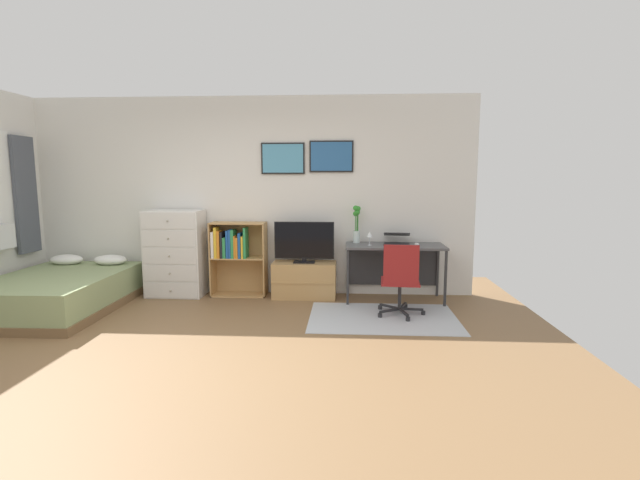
% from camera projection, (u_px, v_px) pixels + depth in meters
% --- Properties ---
extents(ground_plane, '(7.20, 7.20, 0.00)m').
position_uv_depth(ground_plane, '(197.00, 358.00, 4.13)').
color(ground_plane, brown).
extents(wall_back_with_posters, '(6.12, 0.09, 2.70)m').
position_uv_depth(wall_back_with_posters, '(251.00, 196.00, 6.35)').
color(wall_back_with_posters, silver).
rests_on(wall_back_with_posters, ground_plane).
extents(area_rug, '(1.70, 1.20, 0.01)m').
position_uv_depth(area_rug, '(383.00, 317.00, 5.31)').
color(area_rug, '#B2B7BC').
rests_on(area_rug, ground_plane).
extents(bed, '(1.43, 1.99, 0.57)m').
position_uv_depth(bed, '(59.00, 292.00, 5.61)').
color(bed, brown).
rests_on(bed, ground_plane).
extents(dresser, '(0.76, 0.46, 1.17)m').
position_uv_depth(dresser, '(175.00, 253.00, 6.24)').
color(dresser, silver).
rests_on(dresser, ground_plane).
extents(bookshelf, '(0.75, 0.30, 1.01)m').
position_uv_depth(bookshelf, '(234.00, 252.00, 6.25)').
color(bookshelf, tan).
rests_on(bookshelf, ground_plane).
extents(tv_stand, '(0.85, 0.41, 0.48)m').
position_uv_depth(tv_stand, '(304.00, 280.00, 6.20)').
color(tv_stand, tan).
rests_on(tv_stand, ground_plane).
extents(television, '(0.80, 0.16, 0.55)m').
position_uv_depth(television, '(304.00, 242.00, 6.11)').
color(television, black).
rests_on(television, tv_stand).
extents(desk, '(1.28, 0.57, 0.74)m').
position_uv_depth(desk, '(394.00, 254.00, 6.07)').
color(desk, '#4C4C4F').
rests_on(desk, ground_plane).
extents(office_chair, '(0.57, 0.58, 0.86)m').
position_uv_depth(office_chair, '(400.00, 278.00, 5.30)').
color(office_chair, '#232326').
rests_on(office_chair, ground_plane).
extents(laptop, '(0.38, 0.40, 0.15)m').
position_uv_depth(laptop, '(397.00, 239.00, 6.06)').
color(laptop, black).
rests_on(laptop, desk).
extents(computer_mouse, '(0.06, 0.10, 0.03)m').
position_uv_depth(computer_mouse, '(417.00, 244.00, 5.94)').
color(computer_mouse, silver).
rests_on(computer_mouse, desk).
extents(bamboo_vase, '(0.10, 0.10, 0.50)m').
position_uv_depth(bamboo_vase, '(357.00, 222.00, 6.14)').
color(bamboo_vase, silver).
rests_on(bamboo_vase, desk).
extents(wine_glass, '(0.07, 0.07, 0.18)m').
position_uv_depth(wine_glass, '(370.00, 235.00, 5.93)').
color(wine_glass, silver).
rests_on(wine_glass, desk).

